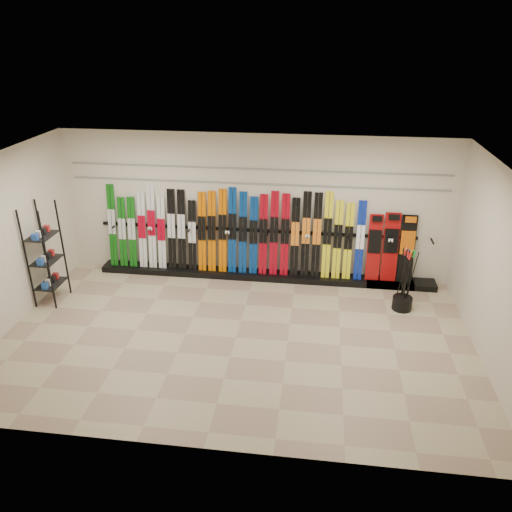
# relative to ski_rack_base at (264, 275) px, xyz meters

# --- Properties ---
(floor) EXTENTS (8.00, 8.00, 0.00)m
(floor) POSITION_rel_ski_rack_base_xyz_m (-0.22, -2.28, -0.06)
(floor) COLOR tan
(floor) RESTS_ON ground
(back_wall) EXTENTS (8.00, 0.00, 8.00)m
(back_wall) POSITION_rel_ski_rack_base_xyz_m (-0.22, 0.22, 1.44)
(back_wall) COLOR beige
(back_wall) RESTS_ON floor
(left_wall) EXTENTS (0.00, 5.00, 5.00)m
(left_wall) POSITION_rel_ski_rack_base_xyz_m (-4.22, -2.28, 1.44)
(left_wall) COLOR beige
(left_wall) RESTS_ON floor
(right_wall) EXTENTS (0.00, 5.00, 5.00)m
(right_wall) POSITION_rel_ski_rack_base_xyz_m (3.78, -2.28, 1.44)
(right_wall) COLOR beige
(right_wall) RESTS_ON floor
(ceiling) EXTENTS (8.00, 8.00, 0.00)m
(ceiling) POSITION_rel_ski_rack_base_xyz_m (-0.22, -2.28, 2.94)
(ceiling) COLOR silver
(ceiling) RESTS_ON back_wall
(ski_rack_base) EXTENTS (8.00, 0.40, 0.12)m
(ski_rack_base) POSITION_rel_ski_rack_base_xyz_m (0.00, 0.00, 0.00)
(ski_rack_base) COLOR black
(ski_rack_base) RESTS_ON floor
(skis) EXTENTS (5.39, 0.28, 1.79)m
(skis) POSITION_rel_ski_rack_base_xyz_m (-0.66, 0.07, 0.90)
(skis) COLOR #106111
(skis) RESTS_ON ski_rack_base
(snowboards) EXTENTS (0.93, 0.22, 1.41)m
(snowboards) POSITION_rel_ski_rack_base_xyz_m (2.56, 0.07, 0.75)
(snowboards) COLOR #990C0C
(snowboards) RESTS_ON ski_rack_base
(accessory_rack) EXTENTS (0.40, 0.60, 1.95)m
(accessory_rack) POSITION_rel_ski_rack_base_xyz_m (-3.97, -1.45, 0.92)
(accessory_rack) COLOR black
(accessory_rack) RESTS_ON floor
(pole_bin) EXTENTS (0.37, 0.37, 0.25)m
(pole_bin) POSITION_rel_ski_rack_base_xyz_m (2.72, -0.93, 0.07)
(pole_bin) COLOR black
(pole_bin) RESTS_ON floor
(ski_poles) EXTENTS (0.31, 0.31, 1.18)m
(ski_poles) POSITION_rel_ski_rack_base_xyz_m (2.74, -0.90, 0.55)
(ski_poles) COLOR black
(ski_poles) RESTS_ON pole_bin
(slatwall_rail_0) EXTENTS (7.60, 0.02, 0.03)m
(slatwall_rail_0) POSITION_rel_ski_rack_base_xyz_m (-0.22, 0.20, 1.94)
(slatwall_rail_0) COLOR gray
(slatwall_rail_0) RESTS_ON back_wall
(slatwall_rail_1) EXTENTS (7.60, 0.02, 0.03)m
(slatwall_rail_1) POSITION_rel_ski_rack_base_xyz_m (-0.22, 0.20, 2.24)
(slatwall_rail_1) COLOR gray
(slatwall_rail_1) RESTS_ON back_wall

